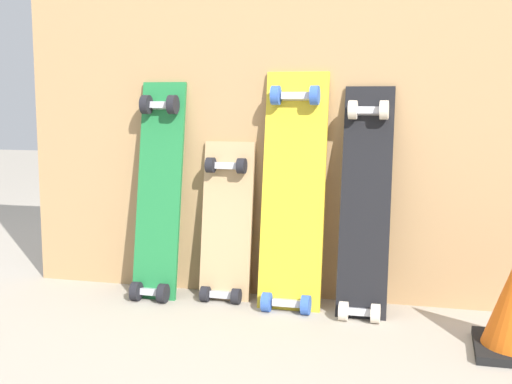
{
  "coord_description": "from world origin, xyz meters",
  "views": [
    {
      "loc": [
        0.6,
        -2.35,
        0.73
      ],
      "look_at": [
        0.0,
        -0.07,
        0.4
      ],
      "focal_mm": 47.9,
      "sensor_mm": 36.0,
      "label": 1
    }
  ],
  "objects_px": {
    "skateboard_yellow": "(293,199)",
    "skateboard_black": "(365,211)",
    "skateboard_green": "(158,198)",
    "skateboard_natural": "(226,230)"
  },
  "relations": [
    {
      "from": "skateboard_yellow",
      "to": "skateboard_black",
      "type": "height_order",
      "value": "skateboard_yellow"
    },
    {
      "from": "skateboard_yellow",
      "to": "skateboard_black",
      "type": "xyz_separation_m",
      "value": [
        0.25,
        -0.02,
        -0.03
      ]
    },
    {
      "from": "skateboard_green",
      "to": "skateboard_yellow",
      "type": "bearing_deg",
      "value": 0.11
    },
    {
      "from": "skateboard_yellow",
      "to": "skateboard_green",
      "type": "bearing_deg",
      "value": -179.89
    },
    {
      "from": "skateboard_yellow",
      "to": "skateboard_black",
      "type": "distance_m",
      "value": 0.25
    },
    {
      "from": "skateboard_yellow",
      "to": "skateboard_natural",
      "type": "bearing_deg",
      "value": 173.81
    },
    {
      "from": "skateboard_natural",
      "to": "skateboard_black",
      "type": "bearing_deg",
      "value": -5.09
    },
    {
      "from": "skateboard_green",
      "to": "skateboard_natural",
      "type": "distance_m",
      "value": 0.28
    },
    {
      "from": "skateboard_natural",
      "to": "skateboard_black",
      "type": "distance_m",
      "value": 0.52
    },
    {
      "from": "skateboard_natural",
      "to": "skateboard_yellow",
      "type": "height_order",
      "value": "skateboard_yellow"
    }
  ]
}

